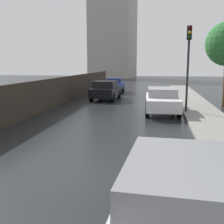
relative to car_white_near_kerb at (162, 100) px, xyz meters
name	(u,v)px	position (x,y,z in m)	size (l,w,h in m)	color
ground	(53,179)	(-2.79, -10.17, -0.78)	(120.00, 120.00, 0.00)	black
car_white_near_kerb	(162,100)	(0.00, 0.00, 0.00)	(2.03, 4.54, 1.45)	silver
car_black_mid_road	(106,90)	(-4.34, 5.46, 0.01)	(2.05, 3.91, 1.51)	black
car_blue_far_ahead	(115,85)	(-4.52, 11.31, -0.04)	(1.82, 3.88, 1.45)	navy
car_silver_behind_camera	(178,205)	(0.07, -12.56, 0.02)	(1.97, 4.37, 1.51)	#B2B5BA
traffic_light	(188,53)	(1.37, -0.09, 2.64)	(0.26, 0.39, 4.77)	black
distant_tower	(113,32)	(-9.29, 40.21, 8.23)	(9.12, 8.39, 18.01)	#9E9993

